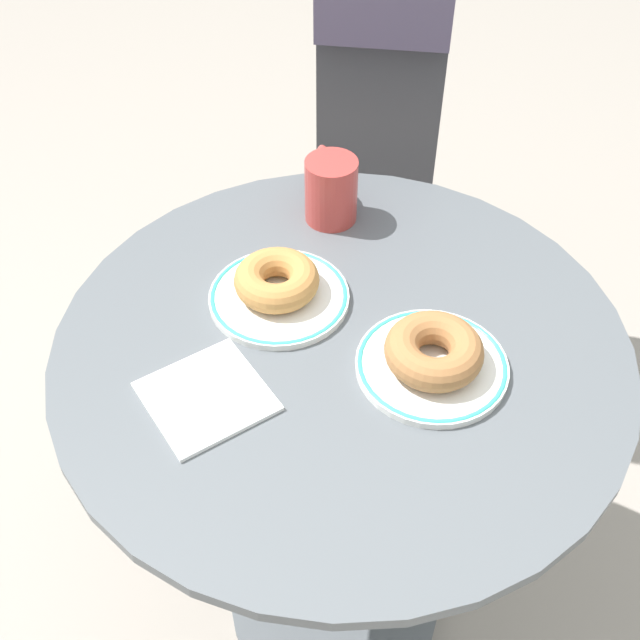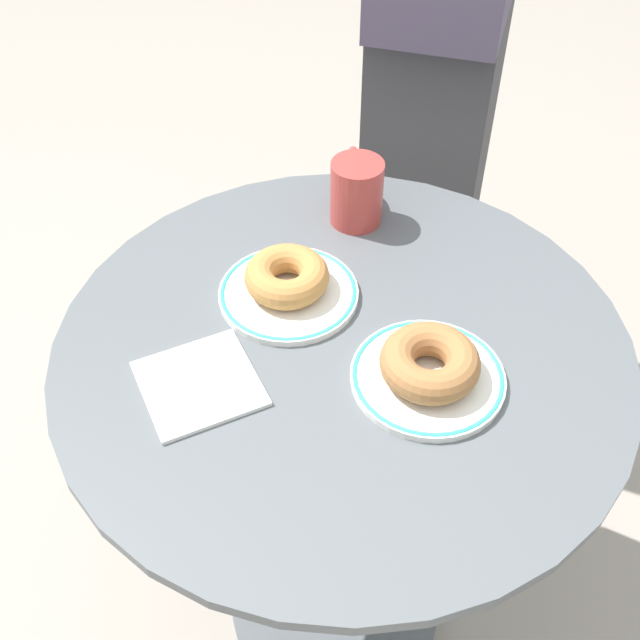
{
  "view_description": "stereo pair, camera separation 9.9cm",
  "coord_description": "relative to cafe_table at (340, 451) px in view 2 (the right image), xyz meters",
  "views": [
    {
      "loc": [
        0.5,
        -0.5,
        1.52
      ],
      "look_at": [
        -0.01,
        -0.03,
        0.81
      ],
      "focal_mm": 44.21,
      "sensor_mm": 36.0,
      "label": 1
    },
    {
      "loc": [
        0.56,
        -0.42,
        1.52
      ],
      "look_at": [
        -0.01,
        -0.03,
        0.81
      ],
      "focal_mm": 44.21,
      "sensor_mm": 36.0,
      "label": 2
    }
  ],
  "objects": [
    {
      "name": "plate_right",
      "position": [
        0.11,
        0.05,
        0.25
      ],
      "size": [
        0.19,
        0.19,
        0.01
      ],
      "color": "white",
      "rests_on": "cafe_table"
    },
    {
      "name": "donut_old_fashioned",
      "position": [
        -0.12,
        -0.01,
        0.28
      ],
      "size": [
        0.12,
        0.12,
        0.04
      ],
      "primitive_type": "torus",
      "rotation": [
        0.0,
        0.0,
        3.18
      ],
      "color": "#BC7F42",
      "rests_on": "plate_left"
    },
    {
      "name": "coffee_mug",
      "position": [
        -0.2,
        0.17,
        0.29
      ],
      "size": [
        0.12,
        0.09,
        0.1
      ],
      "color": "#B73D38",
      "rests_on": "cafe_table"
    },
    {
      "name": "paper_napkin",
      "position": [
        -0.04,
        -0.19,
        0.25
      ],
      "size": [
        0.16,
        0.16,
        0.01
      ],
      "primitive_type": "cube",
      "rotation": [
        0.0,
        0.0,
        -0.16
      ],
      "color": "white",
      "rests_on": "cafe_table"
    },
    {
      "name": "person_figure",
      "position": [
        -0.45,
        0.54,
        0.33
      ],
      "size": [
        0.42,
        0.44,
        1.74
      ],
      "color": "#3D3D42",
      "rests_on": "ground"
    },
    {
      "name": "donut_cinnamon",
      "position": [
        0.11,
        0.05,
        0.28
      ],
      "size": [
        0.17,
        0.17,
        0.04
      ],
      "primitive_type": "torus",
      "rotation": [
        0.0,
        0.0,
        3.63
      ],
      "color": "#A36B3D",
      "rests_on": "plate_right"
    },
    {
      "name": "ground_plane",
      "position": [
        0.0,
        0.0,
        -0.53
      ],
      "size": [
        7.0,
        7.0,
        0.02
      ],
      "primitive_type": "cube",
      "color": "#9E9389"
    },
    {
      "name": "plate_left",
      "position": [
        -0.11,
        -0.01,
        0.25
      ],
      "size": [
        0.19,
        0.19,
        0.01
      ],
      "color": "white",
      "rests_on": "cafe_table"
    },
    {
      "name": "cafe_table",
      "position": [
        0.0,
        0.0,
        0.0
      ],
      "size": [
        0.76,
        0.76,
        0.77
      ],
      "color": "#565B60",
      "rests_on": "ground"
    }
  ]
}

